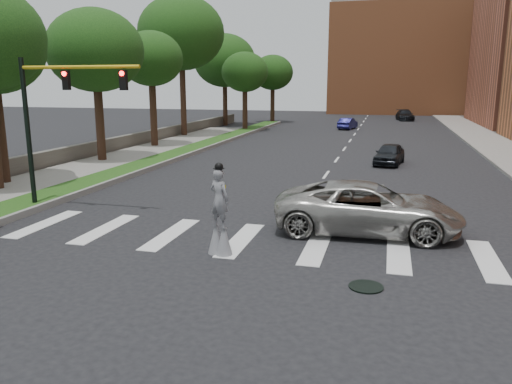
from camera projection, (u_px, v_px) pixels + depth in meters
name	position (u px, v px, depth m)	size (l,w,h in m)	color
ground_plane	(271.00, 253.00, 15.61)	(160.00, 160.00, 0.00)	black
grass_median	(182.00, 152.00, 37.34)	(2.00, 60.00, 0.25)	#1E4614
median_curb	(195.00, 152.00, 37.07)	(0.20, 60.00, 0.28)	gray
sidewalk_left	(65.00, 174.00, 28.65)	(4.00, 60.00, 0.18)	gray
stone_wall	(129.00, 141.00, 40.51)	(0.50, 56.00, 1.10)	#545048
manhole	(366.00, 287.00, 12.96)	(0.90, 0.90, 0.04)	black
building_backdrop	(408.00, 60.00, 85.82)	(26.00, 14.00, 18.00)	#C06A3C
traffic_signal	(52.00, 110.00, 19.99)	(5.30, 0.23, 6.20)	black
stilt_performer	(220.00, 218.00, 15.25)	(0.82, 0.67, 2.88)	black
suv_crossing	(368.00, 208.00, 17.55)	(2.98, 6.47, 1.80)	#A5A39C
car_near	(389.00, 154.00, 32.41)	(1.60, 3.99, 1.36)	black
car_mid	(348.00, 124.00, 57.01)	(1.35, 3.89, 1.28)	#181753
car_far	(405.00, 115.00, 70.44)	(2.07, 5.09, 1.48)	black
tree_2	(95.00, 51.00, 31.90)	(6.19, 6.19, 9.87)	black
tree_3	(151.00, 59.00, 39.51)	(5.08, 5.08, 9.24)	black
tree_4	(181.00, 33.00, 47.04)	(8.16, 8.16, 13.28)	black
tree_5	(225.00, 61.00, 60.36)	(7.49, 7.49, 11.03)	black
tree_6	(245.00, 72.00, 53.90)	(5.04, 5.04, 8.49)	black
tree_7	(273.00, 73.00, 65.21)	(5.34, 5.34, 8.79)	black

